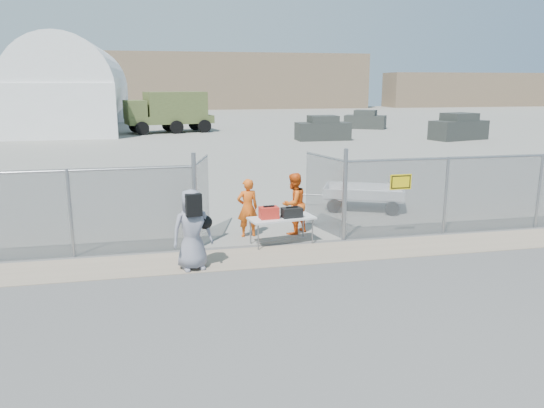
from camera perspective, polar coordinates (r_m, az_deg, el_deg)
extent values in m
plane|color=#434343|center=(12.30, 1.98, -7.04)|extent=(160.00, 160.00, 0.00)
cube|color=gray|center=(53.45, -9.15, 8.23)|extent=(160.00, 80.00, 0.01)
cube|color=gray|center=(13.21, 0.92, -5.57)|extent=(44.00, 1.60, 0.01)
cube|color=red|center=(13.82, -0.34, -0.94)|extent=(0.51, 0.36, 0.30)
cube|color=black|center=(13.95, 2.14, -0.92)|extent=(0.56, 0.36, 0.26)
imported|color=#EC5B13|center=(14.65, -2.64, -0.43)|extent=(0.63, 0.45, 1.64)
imported|color=#EC5B13|center=(14.94, 2.34, 0.04)|extent=(1.07, 1.03, 1.74)
imported|color=gray|center=(12.18, -8.58, -2.75)|extent=(1.01, 0.75, 1.87)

